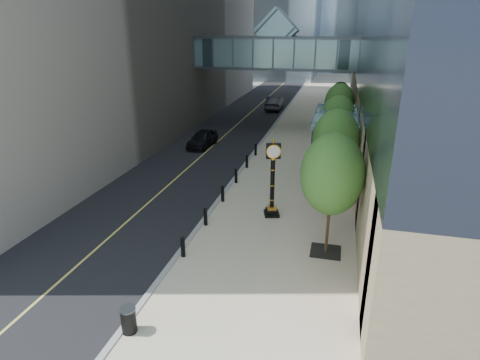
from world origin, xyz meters
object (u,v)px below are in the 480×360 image
Objects in this scene: street_clock at (272,184)px; car_far at (275,103)px; pedestrian at (347,173)px; car_near at (202,138)px; trash_bin at (129,321)px.

car_far is at bearing 82.43° from street_clock.
pedestrian is 13.86m from car_near.
car_near is 0.83× the size of car_far.
pedestrian is (7.20, 16.26, 0.32)m from trash_bin.
car_near is at bearing -37.09° from pedestrian.
trash_bin is 0.59× the size of pedestrian.
trash_bin is at bearing -74.33° from car_near.
street_clock is at bearing 98.74° from car_far.
car_near is 18.77m from car_far.
trash_bin is (-3.17, -10.25, -1.42)m from street_clock.
pedestrian is 0.36× the size of car_near.
street_clock is at bearing -53.19° from car_near.
street_clock reaches higher than car_near.
street_clock is 2.82× the size of pedestrian.
car_far is (-8.95, 24.80, 0.04)m from pedestrian.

